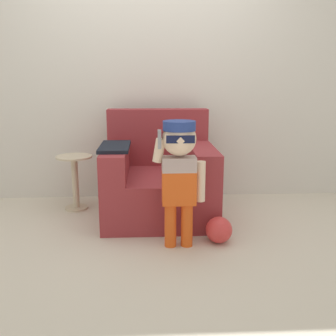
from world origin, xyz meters
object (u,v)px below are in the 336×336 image
object	(u,v)px
side_table	(75,177)
toy_ball	(219,230)
person_child	(179,164)
armchair	(159,179)

from	to	relation	value
side_table	toy_ball	size ratio (longest dim) A/B	2.56
person_child	toy_ball	xyz separation A→B (m)	(0.31, 0.05, -0.53)
armchair	toy_ball	xyz separation A→B (m)	(0.44, -0.68, -0.23)
armchair	side_table	distance (m)	0.82
side_table	toy_ball	distance (m)	1.52
person_child	toy_ball	world-z (taller)	person_child
armchair	side_table	world-z (taller)	armchair
person_child	toy_ball	size ratio (longest dim) A/B	4.62
toy_ball	side_table	bearing A→B (deg)	144.99
person_child	toy_ball	distance (m)	0.62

